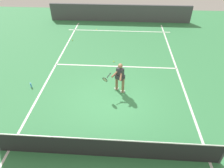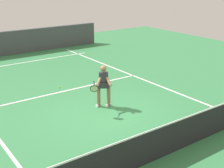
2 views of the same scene
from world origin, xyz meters
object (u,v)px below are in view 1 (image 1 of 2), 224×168
Objects in this scene: tennis_ball_near at (114,62)px; tennis_ball_mid at (96,29)px; tennis_ball_far at (72,40)px; water_bottle at (31,85)px; tennis_player at (119,77)px.

tennis_ball_near is 1.00× the size of tennis_ball_mid.
tennis_ball_mid is at bearing -125.08° from tennis_ball_far.
water_bottle is (4.02, 2.71, 0.09)m from tennis_ball_near.
tennis_player is at bearing 98.67° from tennis_ball_near.
water_bottle reaches higher than tennis_ball_near.
tennis_ball_near and tennis_ball_mid have the same top height.
tennis_ball_near is 5.20m from tennis_ball_mid.
tennis_ball_near is 1.00× the size of tennis_ball_far.
water_bottle reaches higher than tennis_ball_mid.
tennis_ball_near is at bearing -81.33° from tennis_player.
water_bottle reaches higher than tennis_ball_far.
tennis_ball_near is 0.28× the size of water_bottle.
tennis_ball_near and tennis_ball_far have the same top height.
tennis_player is 23.48× the size of tennis_ball_near.
water_bottle is (4.44, -0.03, -0.73)m from tennis_player.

